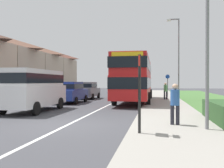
{
  "coord_description": "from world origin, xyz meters",
  "views": [
    {
      "loc": [
        3.52,
        -9.54,
        1.74
      ],
      "look_at": [
        0.69,
        6.53,
        1.6
      ],
      "focal_mm": 40.24,
      "sensor_mm": 36.0,
      "label": 1
    }
  ],
  "objects_px": {
    "pedestrian_walking_away": "(166,90)",
    "pedestrian_at_stop": "(175,102)",
    "street_lamp_mid": "(178,54)",
    "bus_stop_sign": "(140,88)",
    "cycle_route_sign": "(168,85)",
    "parked_van_white": "(34,87)",
    "double_decker_bus": "(135,77)",
    "parked_car_grey": "(87,90)",
    "parked_car_blue": "(70,91)"
  },
  "relations": [
    {
      "from": "pedestrian_walking_away",
      "to": "pedestrian_at_stop",
      "type": "bearing_deg",
      "value": -90.66
    },
    {
      "from": "pedestrian_at_stop",
      "to": "street_lamp_mid",
      "type": "distance_m",
      "value": 14.58
    },
    {
      "from": "bus_stop_sign",
      "to": "cycle_route_sign",
      "type": "bearing_deg",
      "value": 84.91
    },
    {
      "from": "parked_van_white",
      "to": "bus_stop_sign",
      "type": "distance_m",
      "value": 8.72
    },
    {
      "from": "pedestrian_walking_away",
      "to": "bus_stop_sign",
      "type": "distance_m",
      "value": 15.83
    },
    {
      "from": "pedestrian_at_stop",
      "to": "cycle_route_sign",
      "type": "height_order",
      "value": "cycle_route_sign"
    },
    {
      "from": "double_decker_bus",
      "to": "parked_car_grey",
      "type": "height_order",
      "value": "double_decker_bus"
    },
    {
      "from": "pedestrian_walking_away",
      "to": "parked_car_blue",
      "type": "bearing_deg",
      "value": -152.71
    },
    {
      "from": "parked_car_grey",
      "to": "street_lamp_mid",
      "type": "xyz_separation_m",
      "value": [
        8.93,
        -0.95,
        3.4
      ]
    },
    {
      "from": "double_decker_bus",
      "to": "parked_van_white",
      "type": "xyz_separation_m",
      "value": [
        -5.27,
        -7.71,
        -0.71
      ]
    },
    {
      "from": "parked_car_grey",
      "to": "cycle_route_sign",
      "type": "height_order",
      "value": "cycle_route_sign"
    },
    {
      "from": "parked_van_white",
      "to": "parked_car_blue",
      "type": "distance_m",
      "value": 5.99
    },
    {
      "from": "parked_car_blue",
      "to": "pedestrian_walking_away",
      "type": "xyz_separation_m",
      "value": [
        7.84,
        4.04,
        0.02
      ]
    },
    {
      "from": "parked_car_blue",
      "to": "street_lamp_mid",
      "type": "distance_m",
      "value": 10.42
    },
    {
      "from": "parked_car_blue",
      "to": "cycle_route_sign",
      "type": "relative_size",
      "value": 1.73
    },
    {
      "from": "cycle_route_sign",
      "to": "parked_van_white",
      "type": "bearing_deg",
      "value": -121.5
    },
    {
      "from": "cycle_route_sign",
      "to": "double_decker_bus",
      "type": "bearing_deg",
      "value": -117.4
    },
    {
      "from": "parked_van_white",
      "to": "pedestrian_at_stop",
      "type": "relative_size",
      "value": 3.19
    },
    {
      "from": "parked_car_blue",
      "to": "pedestrian_at_stop",
      "type": "relative_size",
      "value": 2.62
    },
    {
      "from": "parked_car_grey",
      "to": "parked_car_blue",
      "type": "bearing_deg",
      "value": -89.96
    },
    {
      "from": "pedestrian_at_stop",
      "to": "bus_stop_sign",
      "type": "relative_size",
      "value": 0.64
    },
    {
      "from": "parked_car_grey",
      "to": "pedestrian_at_stop",
      "type": "distance_m",
      "value": 16.92
    },
    {
      "from": "street_lamp_mid",
      "to": "double_decker_bus",
      "type": "bearing_deg",
      "value": -146.82
    },
    {
      "from": "parked_car_grey",
      "to": "bus_stop_sign",
      "type": "height_order",
      "value": "bus_stop_sign"
    },
    {
      "from": "pedestrian_at_stop",
      "to": "bus_stop_sign",
      "type": "distance_m",
      "value": 2.23
    },
    {
      "from": "pedestrian_walking_away",
      "to": "bus_stop_sign",
      "type": "xyz_separation_m",
      "value": [
        -1.38,
        -15.76,
        0.56
      ]
    },
    {
      "from": "parked_van_white",
      "to": "street_lamp_mid",
      "type": "relative_size",
      "value": 0.7
    },
    {
      "from": "parked_van_white",
      "to": "bus_stop_sign",
      "type": "bearing_deg",
      "value": -41.26
    },
    {
      "from": "double_decker_bus",
      "to": "bus_stop_sign",
      "type": "xyz_separation_m",
      "value": [
        1.28,
        -13.45,
        -0.6
      ]
    },
    {
      "from": "pedestrian_walking_away",
      "to": "parked_van_white",
      "type": "bearing_deg",
      "value": -128.38
    },
    {
      "from": "double_decker_bus",
      "to": "pedestrian_at_stop",
      "type": "distance_m",
      "value": 12.0
    },
    {
      "from": "double_decker_bus",
      "to": "bus_stop_sign",
      "type": "distance_m",
      "value": 13.53
    },
    {
      "from": "cycle_route_sign",
      "to": "street_lamp_mid",
      "type": "bearing_deg",
      "value": -77.23
    },
    {
      "from": "double_decker_bus",
      "to": "parked_van_white",
      "type": "distance_m",
      "value": 9.36
    },
    {
      "from": "parked_car_blue",
      "to": "street_lamp_mid",
      "type": "bearing_deg",
      "value": 25.14
    },
    {
      "from": "pedestrian_walking_away",
      "to": "street_lamp_mid",
      "type": "distance_m",
      "value": 3.54
    },
    {
      "from": "parked_van_white",
      "to": "cycle_route_sign",
      "type": "bearing_deg",
      "value": 58.5
    },
    {
      "from": "parked_van_white",
      "to": "bus_stop_sign",
      "type": "xyz_separation_m",
      "value": [
        6.55,
        -5.75,
        0.1
      ]
    },
    {
      "from": "bus_stop_sign",
      "to": "pedestrian_walking_away",
      "type": "bearing_deg",
      "value": 84.99
    },
    {
      "from": "double_decker_bus",
      "to": "pedestrian_at_stop",
      "type": "xyz_separation_m",
      "value": [
        2.51,
        -11.68,
        -1.17
      ]
    },
    {
      "from": "parked_van_white",
      "to": "pedestrian_walking_away",
      "type": "distance_m",
      "value": 12.78
    },
    {
      "from": "parked_car_blue",
      "to": "bus_stop_sign",
      "type": "bearing_deg",
      "value": -61.14
    },
    {
      "from": "street_lamp_mid",
      "to": "cycle_route_sign",
      "type": "bearing_deg",
      "value": 102.77
    },
    {
      "from": "double_decker_bus",
      "to": "cycle_route_sign",
      "type": "height_order",
      "value": "double_decker_bus"
    },
    {
      "from": "double_decker_bus",
      "to": "street_lamp_mid",
      "type": "relative_size",
      "value": 1.51
    },
    {
      "from": "parked_car_blue",
      "to": "pedestrian_at_stop",
      "type": "height_order",
      "value": "parked_car_blue"
    },
    {
      "from": "pedestrian_at_stop",
      "to": "pedestrian_walking_away",
      "type": "bearing_deg",
      "value": 89.34
    },
    {
      "from": "double_decker_bus",
      "to": "street_lamp_mid",
      "type": "xyz_separation_m",
      "value": [
        3.75,
        2.45,
        2.2
      ]
    },
    {
      "from": "pedestrian_walking_away",
      "to": "street_lamp_mid",
      "type": "height_order",
      "value": "street_lamp_mid"
    },
    {
      "from": "cycle_route_sign",
      "to": "bus_stop_sign",
      "type": "bearing_deg",
      "value": -95.09
    }
  ]
}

